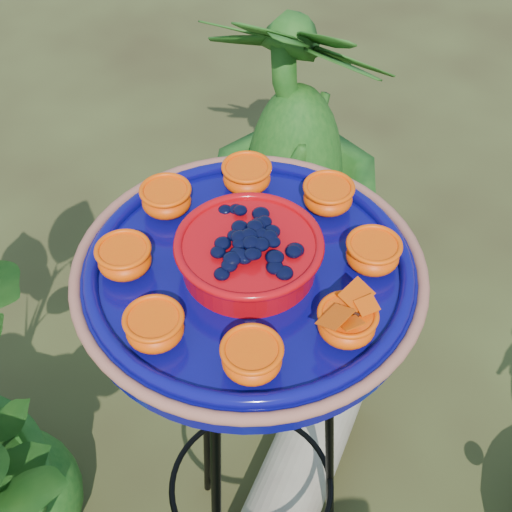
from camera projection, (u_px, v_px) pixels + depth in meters
name	position (u px, v px, depth m)	size (l,w,h in m)	color
tripod_stand	(251.00, 423.00, 1.31)	(0.42, 0.42, 0.95)	black
feeder_dish	(249.00, 268.00, 1.01)	(0.59, 0.59, 0.11)	#090863
driftwood_log	(302.00, 462.00, 1.79)	(0.17, 0.17, 0.52)	tan
shrub_back_right	(296.00, 149.00, 2.07)	(0.52, 0.52, 0.92)	#154713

